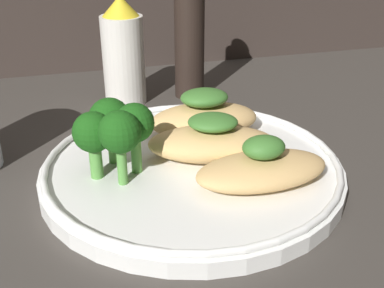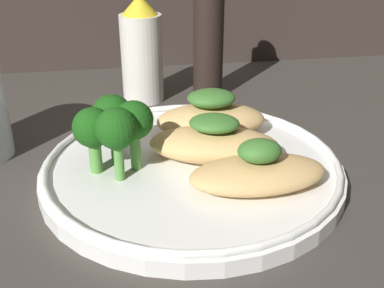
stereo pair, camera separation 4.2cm
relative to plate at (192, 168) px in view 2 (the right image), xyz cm
name	(u,v)px [view 2 (the right image)]	position (x,y,z in cm)	size (l,w,h in cm)	color
ground_plane	(192,182)	(0.00, 0.00, -1.49)	(180.00, 180.00, 1.00)	#3D3833
plate	(192,168)	(0.00, 0.00, 0.00)	(27.00, 27.00, 2.00)	white
grilled_meat_front	(258,172)	(4.69, -4.77, 1.86)	(11.60, 6.07, 4.28)	tan
grilled_meat_middle	(214,143)	(2.10, 0.61, 2.09)	(12.75, 8.29, 4.29)	tan
grilled_meat_back	(211,118)	(2.84, 5.70, 2.30)	(11.17, 6.33, 4.79)	tan
broccoli_bunch	(114,124)	(-6.69, 0.29, 4.71)	(6.85, 7.51, 6.48)	#569942
sauce_bottle	(142,51)	(-2.93, 20.47, 5.25)	(5.10, 5.10, 13.05)	white
pepper_grinder	(209,36)	(5.38, 20.47, 6.78)	(3.74, 3.74, 16.85)	black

